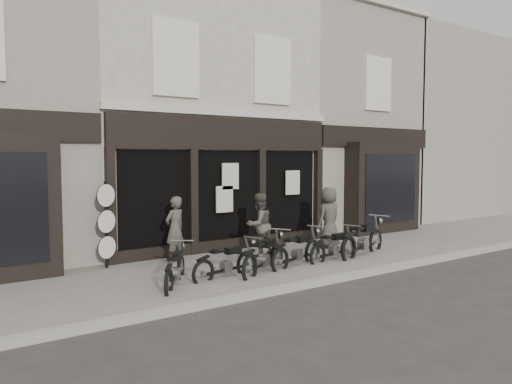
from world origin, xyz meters
TOP-DOWN VIEW (x-y plane):
  - ground_plane at (0.00, 0.00)m, footprint 90.00×90.00m
  - pavement at (0.00, 0.90)m, footprint 30.00×4.20m
  - kerb at (0.00, -1.25)m, footprint 30.00×0.25m
  - central_building at (0.00, 5.95)m, footprint 7.30×6.22m
  - neighbour_right at (6.35, 5.90)m, footprint 5.60×6.73m
  - filler_right at (14.50, 6.00)m, footprint 11.00×6.00m
  - motorcycle_0 at (-3.03, 0.19)m, footprint 1.35×1.66m
  - motorcycle_1 at (-1.77, 0.18)m, footprint 1.91×0.65m
  - motorcycle_2 at (-0.79, 0.09)m, footprint 1.94×1.25m
  - motorcycle_3 at (0.31, 0.18)m, footprint 2.04×0.88m
  - motorcycle_4 at (1.52, 0.16)m, footprint 1.95×0.65m
  - motorcycle_5 at (2.62, 0.14)m, footprint 2.29×0.99m
  - man_left at (-2.03, 2.24)m, footprint 0.71×0.58m
  - man_centre at (0.16, 1.61)m, footprint 0.90×0.73m
  - man_right at (2.62, 1.49)m, footprint 0.97×0.73m
  - advert_sign_post at (-3.69, 2.54)m, footprint 0.51×0.35m

SIDE VIEW (x-z plane):
  - ground_plane at x=0.00m, z-range 0.00..0.00m
  - pavement at x=0.00m, z-range 0.00..0.12m
  - kerb at x=0.00m, z-range 0.00..0.13m
  - motorcycle_1 at x=-1.77m, z-range -0.09..0.83m
  - motorcycle_0 at x=-3.03m, z-range -0.10..0.83m
  - motorcycle_4 at x=1.52m, z-range -0.10..0.84m
  - motorcycle_3 at x=0.31m, z-range -0.10..0.90m
  - motorcycle_2 at x=-0.79m, z-range -0.10..0.91m
  - motorcycle_5 at x=2.62m, z-range -0.12..1.01m
  - man_left at x=-2.03m, z-range 0.12..1.80m
  - man_centre at x=0.16m, z-range 0.12..1.83m
  - man_right at x=2.62m, z-range 0.12..1.91m
  - advert_sign_post at x=-3.69m, z-range -0.03..2.19m
  - neighbour_right at x=6.35m, z-range -0.13..8.21m
  - central_building at x=0.00m, z-range -0.09..8.25m
  - filler_right at x=14.50m, z-range 0.00..8.20m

